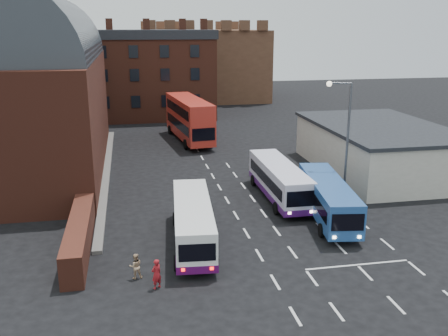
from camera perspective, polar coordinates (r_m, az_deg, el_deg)
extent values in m
plane|color=black|center=(29.94, 3.66, -9.25)|extent=(180.00, 180.00, 0.00)
cube|color=#602B1E|center=(48.58, -20.97, 5.74)|extent=(12.00, 28.00, 10.00)
cylinder|color=#1E2328|center=(48.03, -21.57, 11.61)|extent=(12.00, 26.00, 12.00)
cube|color=#602B1E|center=(30.74, -16.20, -7.36)|extent=(1.20, 10.00, 1.80)
cube|color=beige|center=(47.04, 17.29, 2.03)|extent=(10.00, 16.00, 4.00)
cube|color=#282B30|center=(46.61, 17.50, 4.54)|extent=(10.40, 16.40, 0.30)
cube|color=brown|center=(72.56, -10.23, 9.98)|extent=(22.00, 10.00, 11.00)
cube|color=brown|center=(93.34, -2.94, 11.80)|extent=(22.00, 22.00, 12.00)
cube|color=white|center=(30.11, -3.58, -5.96)|extent=(2.95, 9.66, 2.16)
cube|color=black|center=(30.07, -3.59, -5.73)|extent=(2.91, 8.47, 0.78)
cylinder|color=black|center=(33.31, -5.66, -5.81)|extent=(0.31, 0.88, 0.87)
cylinder|color=black|center=(27.46, -5.50, -10.74)|extent=(0.31, 0.88, 0.87)
cylinder|color=black|center=(33.38, -1.93, -5.68)|extent=(0.31, 0.88, 0.87)
cylinder|color=black|center=(27.55, -0.92, -10.58)|extent=(0.31, 0.88, 0.87)
cube|color=white|center=(37.92, 6.33, -1.26)|extent=(2.28, 9.89, 2.25)
cube|color=black|center=(37.89, 6.33, -1.07)|extent=(2.34, 8.69, 0.81)
cylinder|color=black|center=(35.81, 9.45, -4.34)|extent=(0.25, 0.90, 0.90)
cylinder|color=black|center=(41.77, 6.37, -1.25)|extent=(0.25, 0.90, 0.90)
cylinder|color=black|center=(35.13, 6.00, -4.61)|extent=(0.25, 0.90, 0.90)
cylinder|color=black|center=(41.19, 3.37, -1.43)|extent=(0.25, 0.90, 0.90)
cube|color=#255197|center=(34.59, 11.78, -3.29)|extent=(3.61, 9.87, 2.19)
cube|color=black|center=(34.55, 11.80, -3.08)|extent=(3.49, 8.69, 0.79)
cylinder|color=black|center=(32.51, 14.85, -6.84)|extent=(0.37, 0.90, 0.88)
cylinder|color=black|center=(38.34, 12.08, -3.12)|extent=(0.37, 0.90, 0.88)
cylinder|color=black|center=(31.94, 11.06, -7.00)|extent=(0.37, 0.90, 0.88)
cylinder|color=black|center=(37.86, 8.85, -3.20)|extent=(0.37, 0.90, 0.88)
cube|color=red|center=(56.91, -4.00, 5.76)|extent=(4.20, 12.39, 4.31)
cube|color=black|center=(57.02, -3.99, 5.16)|extent=(4.11, 11.20, 0.99)
cylinder|color=black|center=(54.03, -1.55, 2.92)|extent=(0.44, 1.13, 1.10)
cylinder|color=black|center=(61.74, -3.68, 4.54)|extent=(0.44, 1.13, 1.10)
cylinder|color=black|center=(53.35, -4.40, 2.70)|extent=(0.44, 1.13, 1.10)
cylinder|color=black|center=(61.14, -6.20, 4.37)|extent=(0.44, 1.13, 1.10)
cylinder|color=#50545A|center=(37.57, 13.90, 2.67)|extent=(0.18, 0.18, 8.82)
cylinder|color=#50545A|center=(36.75, 13.16, 9.42)|extent=(1.50, 0.58, 0.11)
sphere|color=#FFF2CC|center=(36.68, 11.94, 9.39)|extent=(0.40, 0.40, 0.40)
imported|color=maroon|center=(25.69, -7.74, -11.91)|extent=(0.69, 0.64, 1.59)
imported|color=tan|center=(26.83, -10.07, -10.99)|extent=(0.71, 0.58, 1.38)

